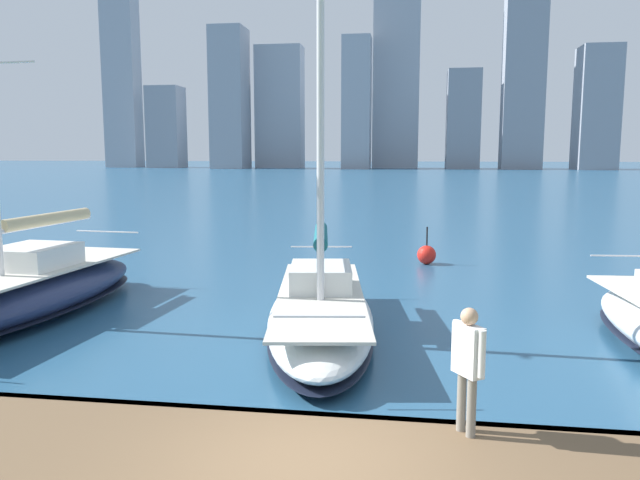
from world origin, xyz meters
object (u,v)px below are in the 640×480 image
Objects in this scene: sailboat_teal at (321,307)px; channel_buoy at (427,255)px; person_white_shirt at (468,359)px; sailboat_tan at (23,291)px.

channel_buoy is at bearing -105.25° from sailboat_teal.
sailboat_teal is at bearing -65.68° from person_white_shirt.
sailboat_tan is 6.76× the size of channel_buoy.
sailboat_teal is 9.25× the size of channel_buoy.
channel_buoy is (0.14, -15.61, -1.23)m from person_white_shirt.
sailboat_teal is 7.94× the size of person_white_shirt.
sailboat_teal reaches higher than channel_buoy.
sailboat_tan is (7.66, -0.38, 0.04)m from sailboat_teal.
sailboat_tan reaches higher than channel_buoy.
person_white_shirt is at bearing 90.52° from channel_buoy.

